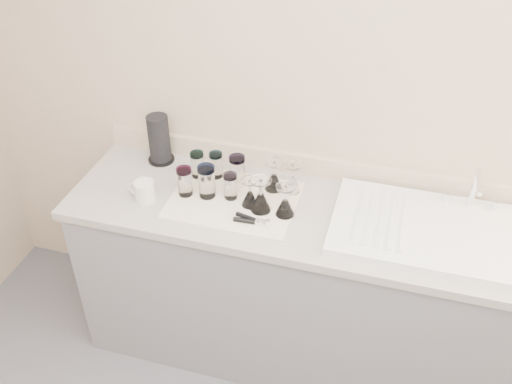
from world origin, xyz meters
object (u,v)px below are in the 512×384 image
(tumbler_magenta, at_px, (185,181))
(goblet_front_right, at_px, (285,205))
(goblet_front_left, at_px, (261,200))
(goblet_back_left, at_px, (274,180))
(tumbler_teal, at_px, (197,164))
(goblet_extra, at_px, (250,196))
(white_mug, at_px, (144,191))
(tumbler_blue, at_px, (207,181))
(goblet_back_right, at_px, (292,182))
(paper_towel_roll, at_px, (159,140))
(sink_unit, at_px, (434,231))
(tumbler_cyan, at_px, (216,165))
(can_opener, at_px, (252,221))
(tumbler_lavender, at_px, (230,186))
(tumbler_purple, at_px, (237,171))

(tumbler_magenta, relative_size, goblet_front_right, 0.92)
(goblet_front_left, bearing_deg, goblet_back_left, 85.14)
(tumbler_teal, height_order, goblet_extra, goblet_extra)
(goblet_extra, bearing_deg, white_mug, -169.89)
(tumbler_blue, height_order, goblet_back_left, tumbler_blue)
(goblet_back_right, distance_m, paper_towel_roll, 0.68)
(sink_unit, bearing_deg, tumbler_cyan, 172.16)
(sink_unit, bearing_deg, tumbler_teal, 173.92)
(goblet_front_right, relative_size, goblet_extra, 1.12)
(goblet_extra, bearing_deg, goblet_back_left, 64.40)
(can_opener, bearing_deg, goblet_front_left, 83.14)
(tumbler_cyan, bearing_deg, tumbler_lavender, -50.04)
(sink_unit, height_order, goblet_extra, sink_unit)
(tumbler_blue, height_order, goblet_back_right, tumbler_blue)
(tumbler_lavender, bearing_deg, white_mug, -163.16)
(goblet_back_right, distance_m, can_opener, 0.29)
(sink_unit, bearing_deg, white_mug, -174.84)
(tumbler_teal, distance_m, paper_towel_roll, 0.24)
(goblet_front_left, bearing_deg, goblet_back_right, 61.07)
(goblet_front_left, relative_size, can_opener, 1.02)
(goblet_back_left, bearing_deg, tumbler_blue, -153.77)
(tumbler_blue, distance_m, paper_towel_roll, 0.39)
(tumbler_lavender, relative_size, goblet_back_right, 0.86)
(goblet_back_left, distance_m, goblet_back_right, 0.08)
(goblet_back_left, height_order, goblet_front_left, goblet_front_left)
(goblet_back_right, bearing_deg, tumbler_cyan, 177.76)
(goblet_extra, xyz_separation_m, can_opener, (0.04, -0.11, -0.03))
(can_opener, bearing_deg, tumbler_teal, 142.79)
(tumbler_magenta, bearing_deg, goblet_front_right, -2.16)
(tumbler_lavender, distance_m, goblet_front_right, 0.26)
(goblet_back_left, height_order, white_mug, goblet_back_left)
(tumbler_lavender, height_order, paper_towel_roll, paper_towel_roll)
(can_opener, bearing_deg, sink_unit, 11.07)
(goblet_back_left, distance_m, goblet_front_right, 0.19)
(goblet_back_right, xyz_separation_m, can_opener, (-0.11, -0.26, -0.04))
(tumbler_magenta, height_order, goblet_front_right, goblet_front_right)
(goblet_front_right, bearing_deg, paper_towel_roll, 159.81)
(goblet_back_left, relative_size, paper_towel_roll, 0.60)
(goblet_back_left, xyz_separation_m, goblet_back_right, (0.08, 0.01, -0.00))
(sink_unit, relative_size, can_opener, 5.26)
(tumbler_cyan, xyz_separation_m, goblet_front_right, (0.37, -0.19, -0.01))
(tumbler_teal, distance_m, tumbler_lavender, 0.23)
(white_mug, xyz_separation_m, paper_towel_roll, (-0.06, 0.31, 0.07))
(goblet_front_right, distance_m, white_mug, 0.62)
(tumbler_blue, distance_m, can_opener, 0.28)
(goblet_back_left, height_order, paper_towel_roll, paper_towel_roll)
(tumbler_purple, relative_size, goblet_extra, 1.12)
(tumbler_teal, xyz_separation_m, tumbler_purple, (0.20, -0.01, 0.01))
(white_mug, bearing_deg, can_opener, -3.56)
(tumbler_cyan, bearing_deg, goblet_back_left, -4.30)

